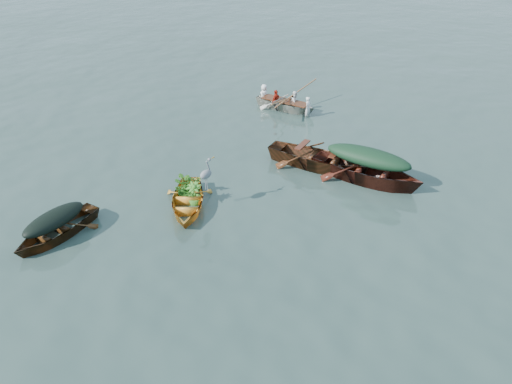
{
  "coord_description": "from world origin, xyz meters",
  "views": [
    {
      "loc": [
        7.83,
        -6.93,
        7.43
      ],
      "look_at": [
        0.65,
        2.16,
        0.5
      ],
      "focal_mm": 35.0,
      "sensor_mm": 36.0,
      "label": 1
    }
  ],
  "objects_px": {
    "yellow_dinghy": "(188,208)",
    "green_tarp_boat": "(365,181)",
    "dark_covered_boat": "(58,237)",
    "open_wooden_boat": "(317,168)",
    "rowed_boat": "(285,110)",
    "heron": "(206,179)"
  },
  "relations": [
    {
      "from": "yellow_dinghy",
      "to": "green_tarp_boat",
      "type": "distance_m",
      "value": 5.39
    },
    {
      "from": "dark_covered_boat",
      "to": "open_wooden_boat",
      "type": "relative_size",
      "value": 0.69
    },
    {
      "from": "rowed_boat",
      "to": "heron",
      "type": "xyz_separation_m",
      "value": [
        2.49,
        -7.2,
        0.87
      ]
    },
    {
      "from": "yellow_dinghy",
      "to": "dark_covered_boat",
      "type": "xyz_separation_m",
      "value": [
        -1.61,
        -2.99,
        0.0
      ]
    },
    {
      "from": "rowed_boat",
      "to": "heron",
      "type": "relative_size",
      "value": 3.92
    },
    {
      "from": "rowed_boat",
      "to": "heron",
      "type": "bearing_deg",
      "value": -165.87
    },
    {
      "from": "open_wooden_boat",
      "to": "heron",
      "type": "bearing_deg",
      "value": 154.12
    },
    {
      "from": "dark_covered_boat",
      "to": "rowed_boat",
      "type": "relative_size",
      "value": 0.89
    },
    {
      "from": "yellow_dinghy",
      "to": "green_tarp_boat",
      "type": "bearing_deg",
      "value": 13.83
    },
    {
      "from": "yellow_dinghy",
      "to": "heron",
      "type": "xyz_separation_m",
      "value": [
        0.39,
        0.39,
        0.87
      ]
    },
    {
      "from": "dark_covered_boat",
      "to": "open_wooden_boat",
      "type": "bearing_deg",
      "value": 59.61
    },
    {
      "from": "yellow_dinghy",
      "to": "green_tarp_boat",
      "type": "xyz_separation_m",
      "value": [
        3.15,
        4.37,
        0.0
      ]
    },
    {
      "from": "green_tarp_boat",
      "to": "dark_covered_boat",
      "type": "bearing_deg",
      "value": 141.21
    },
    {
      "from": "rowed_boat",
      "to": "dark_covered_boat",
      "type": "bearing_deg",
      "value": 177.72
    },
    {
      "from": "open_wooden_boat",
      "to": "rowed_boat",
      "type": "bearing_deg",
      "value": 38.48
    },
    {
      "from": "yellow_dinghy",
      "to": "rowed_boat",
      "type": "relative_size",
      "value": 0.84
    },
    {
      "from": "green_tarp_boat",
      "to": "open_wooden_boat",
      "type": "relative_size",
      "value": 1.02
    },
    {
      "from": "yellow_dinghy",
      "to": "heron",
      "type": "distance_m",
      "value": 1.03
    },
    {
      "from": "yellow_dinghy",
      "to": "rowed_boat",
      "type": "distance_m",
      "value": 7.88
    },
    {
      "from": "heron",
      "to": "rowed_boat",
      "type": "bearing_deg",
      "value": 68.7
    },
    {
      "from": "dark_covered_boat",
      "to": "yellow_dinghy",
      "type": "bearing_deg",
      "value": 55.1
    },
    {
      "from": "yellow_dinghy",
      "to": "open_wooden_boat",
      "type": "distance_m",
      "value": 4.49
    }
  ]
}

